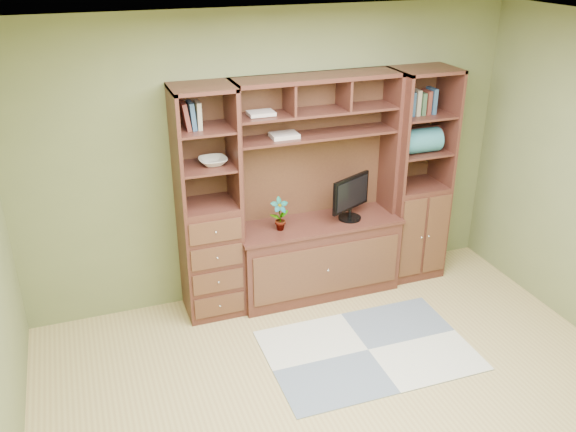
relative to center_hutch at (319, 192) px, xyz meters
name	(u,v)px	position (x,y,z in m)	size (l,w,h in m)	color
room	(376,260)	(-0.35, -1.73, 0.28)	(4.60, 4.10, 2.64)	tan
center_hutch	(319,192)	(0.00, 0.00, 0.00)	(1.54, 0.53, 2.05)	#452018
left_tower	(208,206)	(-1.00, 0.04, 0.00)	(0.50, 0.45, 2.05)	#452018
right_tower	(417,177)	(1.02, 0.04, 0.00)	(0.55, 0.45, 2.05)	#452018
rug	(368,350)	(0.04, -1.01, -1.02)	(1.66, 1.10, 0.01)	#9CA0A1
monitor	(351,190)	(0.30, -0.03, -0.01)	(0.47, 0.21, 0.57)	black
orchid	(280,214)	(-0.38, -0.03, -0.14)	(0.16, 0.11, 0.31)	#A05736
magazines	(284,135)	(-0.30, 0.09, 0.53)	(0.24, 0.17, 0.04)	#C2B1A5
bowl	(213,161)	(-0.94, 0.04, 0.39)	(0.23, 0.23, 0.06)	beige
blanket_teal	(419,141)	(0.98, -0.01, 0.38)	(0.39, 0.22, 0.22)	#2D6D78
blanket_red	(422,137)	(1.10, 0.12, 0.36)	(0.35, 0.19, 0.19)	brown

